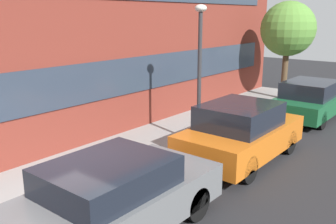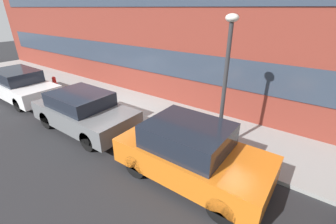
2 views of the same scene
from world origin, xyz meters
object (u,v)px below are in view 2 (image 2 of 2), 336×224
object	(u,v)px
parked_car_grey	(84,111)
parked_car_orange	(191,153)
fire_hydrant	(55,83)
parked_car_white	(20,85)
lamp_post	(226,72)

from	to	relation	value
parked_car_grey	parked_car_orange	xyz separation A→B (m)	(4.41, 0.00, 0.05)
fire_hydrant	parked_car_orange	bearing A→B (deg)	-9.32
parked_car_white	lamp_post	xyz separation A→B (m)	(9.52, 1.41, 1.82)
fire_hydrant	lamp_post	bearing A→B (deg)	-0.48
fire_hydrant	parked_car_grey	bearing A→B (deg)	-17.73
parked_car_white	lamp_post	distance (m)	9.80
parked_car_orange	lamp_post	size ratio (longest dim) A/B	1.00
parked_car_white	parked_car_grey	distance (m)	4.98
parked_car_grey	fire_hydrant	distance (m)	4.89
fire_hydrant	lamp_post	distance (m)	9.42
parked_car_white	parked_car_grey	xyz separation A→B (m)	(4.98, 0.00, -0.01)
parked_car_white	fire_hydrant	bearing A→B (deg)	77.51
parked_car_white	fire_hydrant	xyz separation A→B (m)	(0.33, 1.49, -0.23)
parked_car_white	lamp_post	bearing A→B (deg)	8.42
parked_car_white	parked_car_orange	size ratio (longest dim) A/B	1.14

